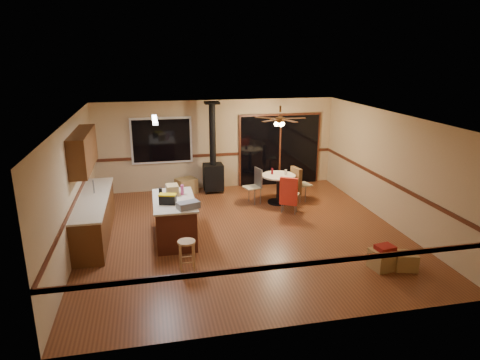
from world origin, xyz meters
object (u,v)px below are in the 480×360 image
object	(u,v)px
bar_stool	(187,256)
dining_table	(278,184)
chair_near	(289,191)
wood_stove	(213,168)
box_corner_b	(405,261)
blue_bucket	(180,244)
toolbox_black	(168,200)
chair_left	(255,182)
box_under_window	(186,186)
kitchen_island	(175,219)
chair_right	(297,180)
box_corner_a	(384,259)
toolbox_grey	(188,205)

from	to	relation	value
bar_stool	dining_table	distance (m)	4.26
bar_stool	chair_near	xyz separation A→B (m)	(2.75, 2.40, 0.30)
wood_stove	box_corner_b	bearing A→B (deg)	-62.22
wood_stove	blue_bucket	distance (m)	3.89
toolbox_black	chair_left	size ratio (longest dim) A/B	0.65
box_under_window	wood_stove	bearing A→B (deg)	-3.68
kitchen_island	blue_bucket	world-z (taller)	kitchen_island
kitchen_island	toolbox_black	distance (m)	0.61
dining_table	box_under_window	bearing A→B (deg)	150.26
toolbox_black	chair_near	size ratio (longest dim) A/B	0.48
wood_stove	toolbox_black	xyz separation A→B (m)	(-1.44, -3.30, 0.26)
box_corner_b	toolbox_black	bearing A→B (deg)	154.51
chair_left	box_under_window	bearing A→B (deg)	145.19
box_under_window	bar_stool	bearing A→B (deg)	-95.04
blue_bucket	box_under_window	xyz separation A→B (m)	(0.46, 3.69, 0.09)
wood_stove	chair_near	bearing A→B (deg)	-53.83
bar_stool	kitchen_island	bearing A→B (deg)	94.55
bar_stool	box_corner_b	size ratio (longest dim) A/B	1.50
blue_bucket	box_corner_b	distance (m)	4.38
chair_near	toolbox_black	bearing A→B (deg)	-158.88
toolbox_black	blue_bucket	world-z (taller)	toolbox_black
kitchen_island	blue_bucket	xyz separation A→B (m)	(0.06, -0.59, -0.32)
kitchen_island	dining_table	xyz separation A→B (m)	(2.86, 1.76, 0.08)
blue_bucket	chair_near	bearing A→B (deg)	28.13
wood_stove	blue_bucket	bearing A→B (deg)	-108.80
chair_left	box_corner_b	distance (m)	4.57
kitchen_island	wood_stove	size ratio (longest dim) A/B	0.67
bar_stool	chair_right	distance (m)	4.62
wood_stove	kitchen_island	bearing A→B (deg)	-113.09
toolbox_black	dining_table	distance (m)	3.64
kitchen_island	dining_table	world-z (taller)	kitchen_island
chair_left	box_corner_a	xyz separation A→B (m)	(1.47, -4.05, -0.40)
bar_stool	box_under_window	size ratio (longest dim) A/B	1.09
bar_stool	chair_near	size ratio (longest dim) A/B	0.85
chair_left	box_under_window	xyz separation A→B (m)	(-1.74, 1.21, -0.37)
bar_stool	box_corner_a	size ratio (longest dim) A/B	1.23
dining_table	chair_near	distance (m)	0.86
chair_left	toolbox_grey	bearing A→B (deg)	-128.94
chair_left	chair_near	xyz separation A→B (m)	(0.60, -0.98, 0.01)
toolbox_grey	chair_near	xyz separation A→B (m)	(2.62, 1.51, -0.37)
chair_right	chair_near	bearing A→B (deg)	-120.71
toolbox_grey	chair_right	distance (m)	3.95
kitchen_island	bar_stool	world-z (taller)	kitchen_island
box_under_window	box_corner_a	size ratio (longest dim) A/B	1.13
bar_stool	box_under_window	xyz separation A→B (m)	(0.40, 4.59, -0.08)
box_corner_a	chair_left	bearing A→B (deg)	109.97
toolbox_black	bar_stool	bearing A→B (deg)	-78.36
box_corner_a	wood_stove	bearing A→B (deg)	115.04
wood_stove	chair_right	size ratio (longest dim) A/B	3.60
dining_table	box_corner_a	size ratio (longest dim) A/B	1.85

